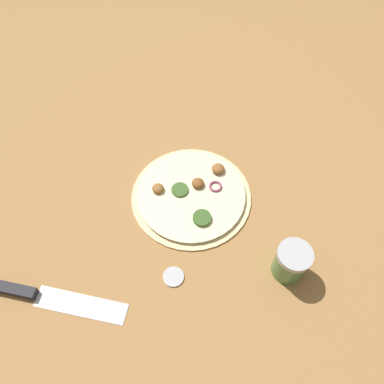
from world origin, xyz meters
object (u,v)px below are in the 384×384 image
at_px(knife, 27,293).
at_px(spice_jar, 292,262).
at_px(pizza, 192,195).
at_px(loose_cap, 174,276).

height_order(knife, spice_jar, spice_jar).
xyz_separation_m(knife, spice_jar, (0.05, -0.50, 0.03)).
bearing_deg(pizza, loose_cap, 169.12).
bearing_deg(knife, pizza, 46.98).
bearing_deg(loose_cap, spice_jar, -86.36).
xyz_separation_m(knife, loose_cap, (0.03, -0.27, -0.00)).
height_order(spice_jar, loose_cap, spice_jar).
distance_m(knife, spice_jar, 0.50).
xyz_separation_m(spice_jar, loose_cap, (-0.01, 0.22, -0.04)).
distance_m(pizza, spice_jar, 0.25).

